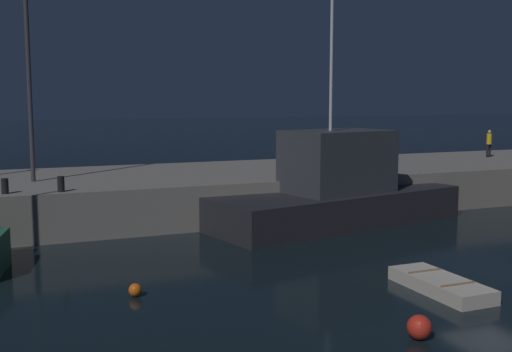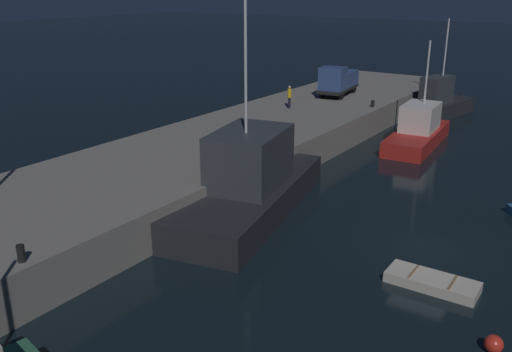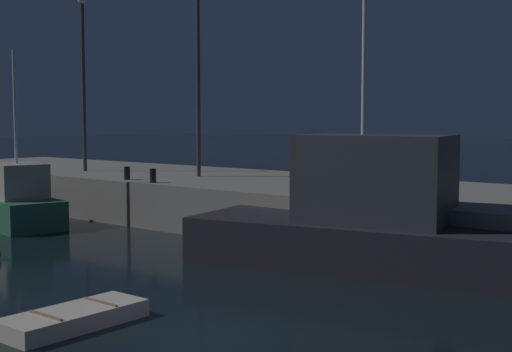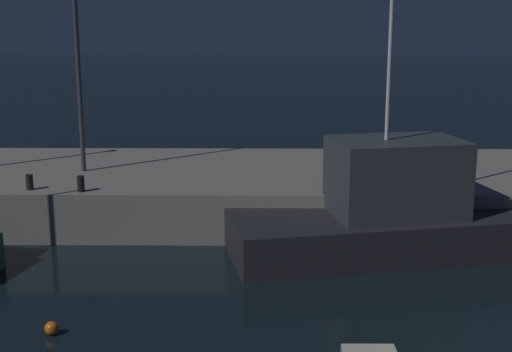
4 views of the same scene
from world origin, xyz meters
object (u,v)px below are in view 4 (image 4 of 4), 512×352
object	(u,v)px
mooring_buoy_mid	(52,328)
lamp_post_east	(77,51)
bollard_west	(81,184)
bollard_east	(30,182)
fishing_boat_orange	(395,214)

from	to	relation	value
mooring_buoy_mid	lamp_post_east	distance (m)	14.18
bollard_west	bollard_east	size ratio (longest dim) A/B	1.03
fishing_boat_orange	bollard_west	bearing A→B (deg)	173.89
fishing_boat_orange	mooring_buoy_mid	size ratio (longest dim) A/B	32.69
mooring_buoy_mid	bollard_east	distance (m)	9.50
lamp_post_east	mooring_buoy_mid	bearing A→B (deg)	-80.16
fishing_boat_orange	bollard_west	xyz separation A→B (m)	(-11.96, 1.28, 0.80)
bollard_east	lamp_post_east	bearing A→B (deg)	70.59
lamp_post_east	bollard_east	size ratio (longest dim) A/B	14.85
mooring_buoy_mid	bollard_east	xyz separation A→B (m)	(-3.34, 8.64, 2.12)
fishing_boat_orange	mooring_buoy_mid	bearing A→B (deg)	-146.58
mooring_buoy_mid	bollard_east	bearing A→B (deg)	111.13
fishing_boat_orange	bollard_west	size ratio (longest dim) A/B	20.29
mooring_buoy_mid	fishing_boat_orange	bearing A→B (deg)	33.42
bollard_west	mooring_buoy_mid	bearing A→B (deg)	-81.53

